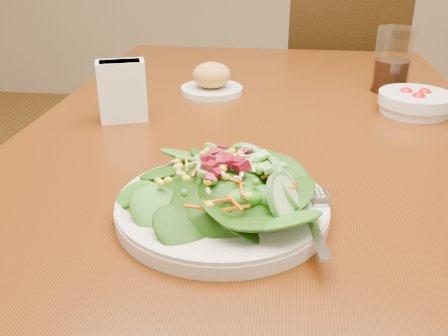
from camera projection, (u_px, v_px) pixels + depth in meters
The scene contains 7 objects.
dining_table at pixel (260, 170), 1.02m from camera, with size 0.90×1.40×0.75m.
chair_far at pixel (337, 110), 1.91m from camera, with size 0.42×0.43×0.90m.
salad_plate at pixel (230, 196), 0.65m from camera, with size 0.28×0.28×0.08m.
bread_plate at pixel (212, 81), 1.15m from camera, with size 0.14×0.14×0.07m.
tomato_bowl at pixel (415, 102), 1.03m from camera, with size 0.15×0.15×0.05m.
drinking_glass at pixel (392, 65), 1.15m from camera, with size 0.08×0.08×0.15m.
napkin_holder at pixel (122, 89), 0.97m from camera, with size 0.10×0.08×0.12m.
Camera 1 is at (0.04, -0.93, 1.09)m, focal length 40.00 mm.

